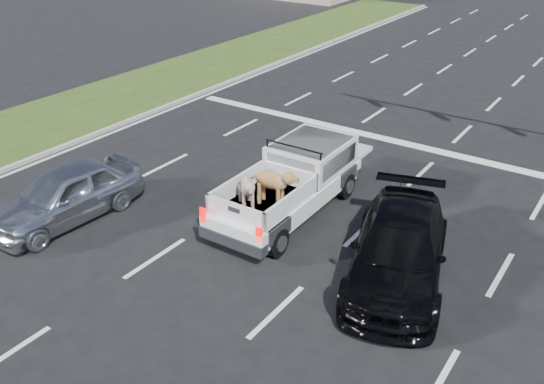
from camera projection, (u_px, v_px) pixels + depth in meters
The scene contains 7 objects.
ground at pixel (212, 283), 12.88m from camera, with size 160.00×160.00×0.00m, color black.
road_markings at pixel (349, 177), 17.67m from camera, with size 17.75×60.00×0.01m.
grass_median_left at pixel (86, 109), 23.00m from camera, with size 5.00×60.00×0.10m, color #264013.
curb_left at pixel (129, 121), 21.77m from camera, with size 0.15×60.00×0.14m, color #9C968F.
pickup_truck at pixel (292, 182), 15.35m from camera, with size 2.00×5.17×1.93m.
silver_sedan at pixel (65, 194), 15.09m from camera, with size 1.72×4.27×1.46m, color #B2B5B9.
black_coupe at pixel (398, 250), 12.77m from camera, with size 2.03×4.98×1.45m, color black.
Camera 1 is at (7.03, -7.86, 7.79)m, focal length 38.00 mm.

